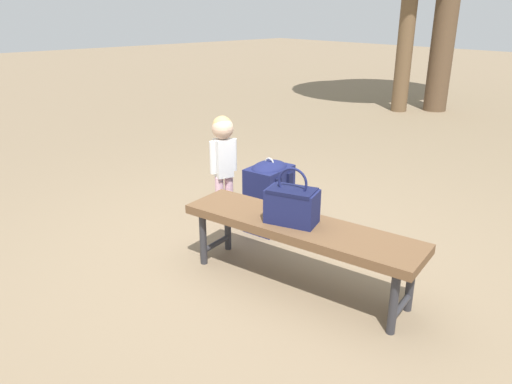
# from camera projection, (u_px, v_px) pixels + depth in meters

# --- Properties ---
(ground_plane) EXTENTS (40.00, 40.00, 0.00)m
(ground_plane) POSITION_uv_depth(u_px,v_px,m) (262.00, 257.00, 3.62)
(ground_plane) COLOR #7F6B51
(ground_plane) RESTS_ON ground
(park_bench) EXTENTS (1.65, 0.74, 0.45)m
(park_bench) POSITION_uv_depth(u_px,v_px,m) (299.00, 231.00, 3.12)
(park_bench) COLOR brown
(park_bench) RESTS_ON ground
(handbag) EXTENTS (0.36, 0.29, 0.37)m
(handbag) POSITION_uv_depth(u_px,v_px,m) (292.00, 204.00, 3.07)
(handbag) COLOR #191E4C
(handbag) RESTS_ON park_bench
(child_standing) EXTENTS (0.18, 0.24, 0.90)m
(child_standing) POSITION_uv_depth(u_px,v_px,m) (223.00, 152.00, 4.10)
(child_standing) COLOR #E5B2C6
(child_standing) RESTS_ON ground
(backpack_large) EXTENTS (0.37, 0.41, 0.62)m
(backpack_large) POSITION_uv_depth(u_px,v_px,m) (269.00, 194.00, 3.99)
(backpack_large) COLOR #191E4C
(backpack_large) RESTS_ON ground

